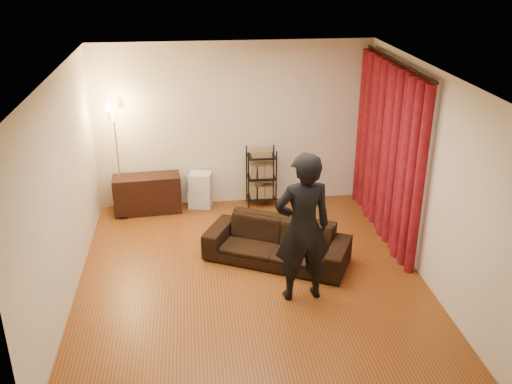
{
  "coord_description": "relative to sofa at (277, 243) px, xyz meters",
  "views": [
    {
      "loc": [
        -0.69,
        -6.43,
        4.04
      ],
      "look_at": [
        0.1,
        0.3,
        1.1
      ],
      "focal_mm": 40.0,
      "sensor_mm": 36.0,
      "label": 1
    }
  ],
  "objects": [
    {
      "name": "storage_boxes",
      "position": [
        -1.0,
        1.91,
        0.02
      ],
      "size": [
        0.42,
        0.37,
        0.61
      ],
      "primitive_type": null,
      "rotation": [
        0.0,
        0.0,
        -0.23
      ],
      "color": "beige",
      "rests_on": "ground"
    },
    {
      "name": "person",
      "position": [
        0.17,
        -0.9,
        0.67
      ],
      "size": [
        0.74,
        0.53,
        1.91
      ],
      "primitive_type": "imported",
      "rotation": [
        0.0,
        0.0,
        3.25
      ],
      "color": "black",
      "rests_on": "ground"
    },
    {
      "name": "sofa",
      "position": [
        0.0,
        0.0,
        0.0
      ],
      "size": [
        2.08,
        1.56,
        0.57
      ],
      "primitive_type": "imported",
      "rotation": [
        0.0,
        0.0,
        -0.47
      ],
      "color": "black",
      "rests_on": "ground"
    },
    {
      "name": "wall_back",
      "position": [
        -0.4,
        2.1,
        1.07
      ],
      "size": [
        5.0,
        0.0,
        5.0
      ],
      "primitive_type": "plane",
      "rotation": [
        1.57,
        0.0,
        0.0
      ],
      "color": "beige",
      "rests_on": "ground"
    },
    {
      "name": "media_cabinet",
      "position": [
        -1.86,
        1.83,
        0.03
      ],
      "size": [
        1.11,
        0.49,
        0.63
      ],
      "primitive_type": "cube",
      "rotation": [
        0.0,
        0.0,
        0.08
      ],
      "color": "black",
      "rests_on": "ground"
    },
    {
      "name": "ceiling",
      "position": [
        -0.4,
        -0.4,
        2.42
      ],
      "size": [
        5.0,
        5.0,
        0.0
      ],
      "primitive_type": "plane",
      "rotation": [
        3.14,
        0.0,
        0.0
      ],
      "color": "white",
      "rests_on": "ground"
    },
    {
      "name": "wall_front",
      "position": [
        -0.4,
        -2.9,
        1.07
      ],
      "size": [
        5.0,
        0.0,
        5.0
      ],
      "primitive_type": "plane",
      "rotation": [
        -1.57,
        0.0,
        0.0
      ],
      "color": "beige",
      "rests_on": "ground"
    },
    {
      "name": "floor",
      "position": [
        -0.4,
        -0.4,
        -0.28
      ],
      "size": [
        5.0,
        5.0,
        0.0
      ],
      "primitive_type": "plane",
      "color": "brown",
      "rests_on": "ground"
    },
    {
      "name": "curtain",
      "position": [
        1.73,
        0.73,
        0.99
      ],
      "size": [
        0.22,
        2.65,
        2.55
      ],
      "primitive_type": null,
      "color": "maroon",
      "rests_on": "ground"
    },
    {
      "name": "wire_shelf",
      "position": [
        0.02,
        1.88,
        0.22
      ],
      "size": [
        0.5,
        0.38,
        1.01
      ],
      "primitive_type": null,
      "rotation": [
        0.0,
        0.0,
        0.14
      ],
      "color": "black",
      "rests_on": "ground"
    },
    {
      "name": "wall_right",
      "position": [
        1.85,
        -0.4,
        1.07
      ],
      "size": [
        0.0,
        5.0,
        5.0
      ],
      "primitive_type": "plane",
      "rotation": [
        1.57,
        0.0,
        -1.57
      ],
      "color": "beige",
      "rests_on": "ground"
    },
    {
      "name": "curtain_rod",
      "position": [
        1.75,
        0.73,
        2.3
      ],
      "size": [
        0.04,
        2.65,
        0.04
      ],
      "primitive_type": "cylinder",
      "rotation": [
        1.57,
        0.0,
        0.0
      ],
      "color": "black",
      "rests_on": "wall_right"
    },
    {
      "name": "floor_lamp",
      "position": [
        -2.26,
        1.72,
        0.67
      ],
      "size": [
        0.38,
        0.38,
        1.91
      ],
      "primitive_type": null,
      "rotation": [
        0.0,
        0.0,
        0.12
      ],
      "color": "silver",
      "rests_on": "ground"
    },
    {
      "name": "wall_left",
      "position": [
        -2.65,
        -0.4,
        1.07
      ],
      "size": [
        0.0,
        5.0,
        5.0
      ],
      "primitive_type": "plane",
      "rotation": [
        1.57,
        0.0,
        1.57
      ],
      "color": "beige",
      "rests_on": "ground"
    }
  ]
}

